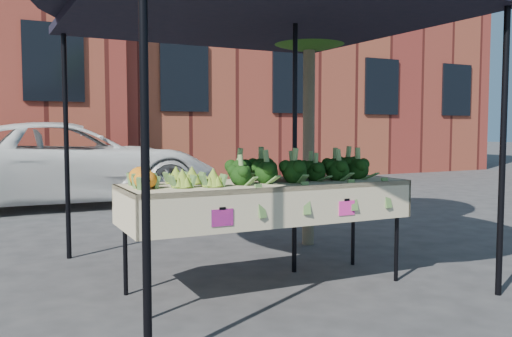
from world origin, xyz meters
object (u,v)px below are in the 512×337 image
at_px(table, 267,235).
at_px(vehicle, 66,55).
at_px(street_tree, 309,75).
at_px(canopy, 257,126).

relative_size(table, vehicle, 0.46).
height_order(table, street_tree, street_tree).
relative_size(table, canopy, 0.77).
height_order(canopy, street_tree, street_tree).
bearing_deg(table, vehicle, 96.54).
bearing_deg(vehicle, street_tree, -155.86).
distance_m(table, street_tree, 2.36).
relative_size(canopy, vehicle, 0.60).
height_order(canopy, vehicle, vehicle).
bearing_deg(canopy, street_tree, 38.36).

